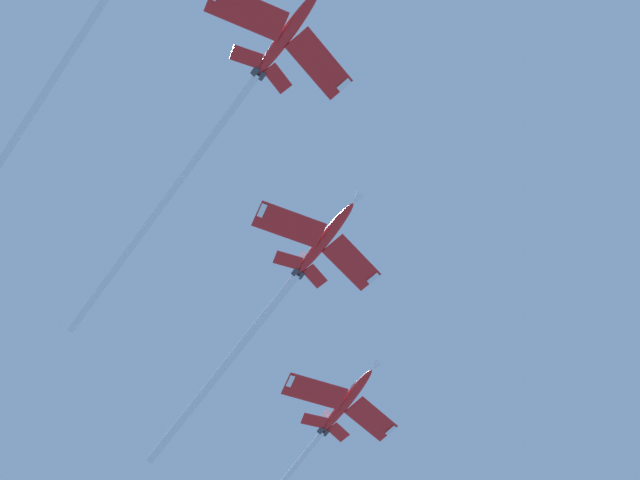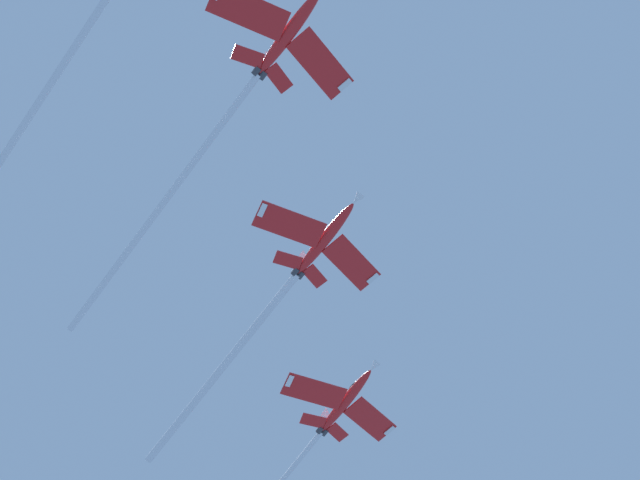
# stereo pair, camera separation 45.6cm
# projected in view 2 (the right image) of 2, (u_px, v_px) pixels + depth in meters

# --- Properties ---
(jet_second) EXTENTS (20.13, 51.34, 19.07)m
(jet_second) POSITION_uv_depth(u_px,v_px,m) (237.00, 103.00, 105.79)
(jet_second) COLOR red
(jet_third) EXTENTS (20.13, 45.37, 17.93)m
(jet_third) POSITION_uv_depth(u_px,v_px,m) (277.00, 299.00, 118.76)
(jet_third) COLOR red
(jet_fourth) EXTENTS (20.10, 50.79, 20.79)m
(jet_fourth) POSITION_uv_depth(u_px,v_px,m) (310.00, 446.00, 131.62)
(jet_fourth) COLOR red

